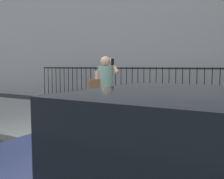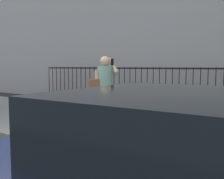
# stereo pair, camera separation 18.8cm
# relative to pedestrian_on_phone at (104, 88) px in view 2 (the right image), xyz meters

# --- Properties ---
(ground_plane) EXTENTS (60.00, 60.00, 0.00)m
(ground_plane) POSITION_rel_pedestrian_on_phone_xyz_m (-0.32, -1.38, -1.14)
(ground_plane) COLOR #28282B
(sidewalk) EXTENTS (28.00, 4.40, 0.15)m
(sidewalk) POSITION_rel_pedestrian_on_phone_xyz_m (-0.32, 0.82, -1.07)
(sidewalk) COLOR gray
(sidewalk) RESTS_ON ground
(iron_fence) EXTENTS (12.03, 0.04, 1.60)m
(iron_fence) POSITION_rel_pedestrian_on_phone_xyz_m (-0.32, 4.52, -0.12)
(iron_fence) COLOR black
(iron_fence) RESTS_ON ground
(pedestrian_on_phone) EXTENTS (0.65, 0.71, 1.71)m
(pedestrian_on_phone) POSITION_rel_pedestrian_on_phone_xyz_m (0.00, 0.00, 0.00)
(pedestrian_on_phone) COLOR tan
(pedestrian_on_phone) RESTS_ON sidewalk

